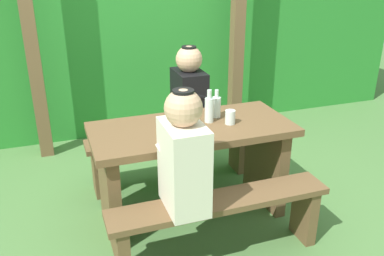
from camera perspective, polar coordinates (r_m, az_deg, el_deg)
name	(u,v)px	position (r m, az deg, el deg)	size (l,w,h in m)	color
ground_plane	(192,213)	(3.21, 0.00, -11.57)	(12.00, 12.00, 0.00)	#4B763D
hedge_backdrop	(128,38)	(4.85, -8.84, 12.10)	(6.40, 1.00, 1.87)	#2A832D
pergola_post_left	(31,41)	(3.99, -21.26, 11.11)	(0.12, 0.12, 2.22)	brown
pergola_post_right	(238,28)	(4.41, 6.29, 13.46)	(0.12, 0.12, 2.22)	brown
picnic_table	(192,155)	(2.96, 0.00, -3.75)	(1.40, 0.64, 0.71)	brown
bench_near	(220,216)	(2.63, 3.91, -11.97)	(1.40, 0.24, 0.44)	brown
bench_far	(171,147)	(3.49, -2.88, -2.67)	(1.40, 0.24, 0.44)	brown
person_white_shirt	(184,155)	(2.33, -1.16, -3.80)	(0.25, 0.35, 0.72)	silver
person_black_coat	(189,94)	(3.36, -0.39, 4.72)	(0.25, 0.35, 0.72)	black
drinking_glass	(230,117)	(2.90, 5.26, 1.50)	(0.07, 0.07, 0.10)	silver
bottle_left	(216,106)	(3.00, 3.37, 2.99)	(0.06, 0.06, 0.21)	silver
bottle_right	(209,109)	(2.91, 2.38, 2.65)	(0.06, 0.06, 0.24)	silver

